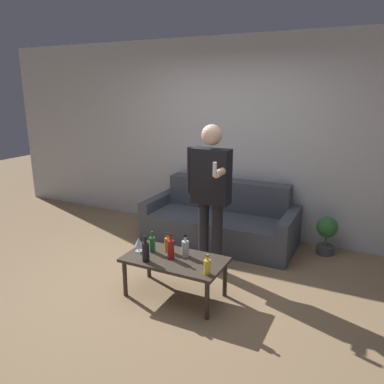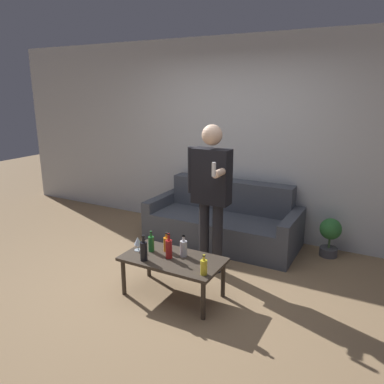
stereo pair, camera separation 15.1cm
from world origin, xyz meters
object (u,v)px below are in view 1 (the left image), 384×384
object	(u,v)px
coffee_table	(175,263)
person_standing_front	(210,187)
couch	(221,221)
bottle_orange	(168,244)

from	to	relation	value
coffee_table	person_standing_front	distance (m)	0.92
couch	bottle_orange	xyz separation A→B (m)	(-0.01, -1.42, 0.21)
couch	person_standing_front	bearing A→B (deg)	-76.40
couch	bottle_orange	size ratio (longest dim) A/B	9.88
coffee_table	person_standing_front	world-z (taller)	person_standing_front
bottle_orange	person_standing_front	xyz separation A→B (m)	(0.22, 0.57, 0.49)
couch	person_standing_front	size ratio (longest dim) A/B	1.21
coffee_table	person_standing_front	xyz separation A→B (m)	(0.08, 0.68, 0.62)
bottle_orange	person_standing_front	distance (m)	0.78
coffee_table	bottle_orange	bearing A→B (deg)	141.28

